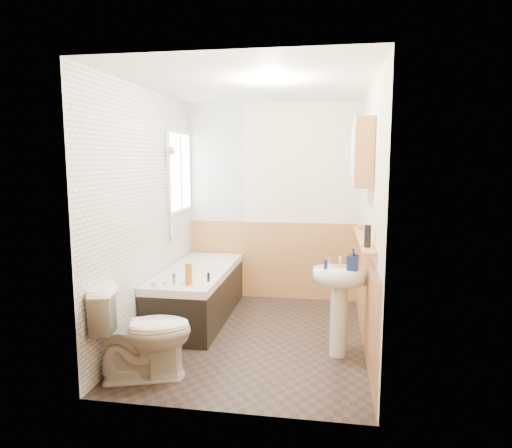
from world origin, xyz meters
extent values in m
plane|color=black|center=(0.00, 0.00, 0.00)|extent=(2.80, 2.80, 0.00)
plane|color=white|center=(0.00, 0.00, 2.50)|extent=(2.80, 2.80, 0.00)
cube|color=#F4E8CA|center=(0.00, 1.41, 1.25)|extent=(2.20, 0.02, 2.50)
cube|color=#F4E8CA|center=(0.00, -1.41, 1.25)|extent=(2.20, 0.02, 2.50)
cube|color=#F4E8CA|center=(-1.11, 0.00, 1.25)|extent=(0.02, 2.80, 2.50)
cube|color=#F4E8CA|center=(1.11, 0.00, 1.25)|extent=(0.02, 2.80, 2.50)
cube|color=tan|center=(1.09, 0.00, 0.50)|extent=(0.01, 2.80, 1.00)
cube|color=tan|center=(0.00, -1.39, 0.50)|extent=(2.20, 0.01, 1.00)
cube|color=tan|center=(0.00, 1.39, 0.50)|extent=(2.20, 0.01, 1.00)
cube|color=white|center=(-1.09, 0.00, 1.25)|extent=(0.01, 2.80, 2.50)
cube|color=white|center=(-0.73, 1.39, 1.75)|extent=(0.75, 0.01, 1.50)
cube|color=white|center=(-1.07, 0.95, 1.65)|extent=(0.03, 0.79, 0.99)
cube|color=white|center=(-1.05, 0.95, 1.65)|extent=(0.01, 0.70, 0.90)
cube|color=white|center=(-1.05, 0.95, 1.65)|extent=(0.01, 0.04, 0.90)
cube|color=black|center=(-0.73, 0.48, 0.25)|extent=(0.70, 1.75, 0.50)
cube|color=white|center=(-0.73, 0.48, 0.54)|extent=(0.70, 1.75, 0.08)
cube|color=white|center=(-0.73, 0.48, 0.53)|extent=(0.56, 1.61, 0.04)
cylinder|color=silver|center=(-0.73, -0.29, 0.65)|extent=(0.04, 0.04, 0.14)
sphere|color=silver|center=(-0.82, -0.29, 0.62)|extent=(0.06, 0.06, 0.06)
sphere|color=silver|center=(-0.64, -0.29, 0.62)|extent=(0.06, 0.06, 0.06)
cylinder|color=silver|center=(-1.05, 0.49, 1.48)|extent=(0.02, 0.02, 1.24)
cylinder|color=silver|center=(-1.05, 0.49, 0.92)|extent=(0.05, 0.05, 0.02)
cylinder|color=silver|center=(-1.05, 0.49, 2.05)|extent=(0.05, 0.05, 0.02)
cylinder|color=silver|center=(-1.00, 0.49, 1.90)|extent=(0.07, 0.08, 0.09)
imported|color=white|center=(-0.76, -0.99, 0.39)|extent=(0.90, 0.69, 0.79)
cylinder|color=white|center=(0.84, -0.29, 0.33)|extent=(0.16, 0.16, 0.67)
ellipsoid|color=white|center=(0.84, -0.29, 0.76)|extent=(0.48, 0.39, 0.13)
cylinder|color=silver|center=(0.75, -0.19, 0.86)|extent=(0.03, 0.03, 0.08)
cylinder|color=silver|center=(0.93, -0.19, 0.86)|extent=(0.03, 0.03, 0.08)
cylinder|color=silver|center=(0.84, -0.21, 0.89)|extent=(0.02, 0.11, 0.09)
cube|color=tan|center=(1.04, -0.27, 1.09)|extent=(0.10, 1.35, 0.03)
cube|color=tan|center=(1.02, -0.13, 1.86)|extent=(0.16, 0.66, 0.60)
cube|color=silver|center=(0.93, -0.29, 1.86)|extent=(0.01, 0.26, 0.45)
cube|color=silver|center=(0.93, 0.03, 1.86)|extent=(0.01, 0.26, 0.45)
cylinder|color=black|center=(1.04, -0.69, 1.20)|extent=(0.06, 0.06, 0.18)
cone|color=silver|center=(1.04, -0.51, 1.23)|extent=(0.05, 0.05, 0.25)
cylinder|color=orange|center=(1.04, 0.25, 1.13)|extent=(0.08, 0.08, 0.04)
imported|color=navy|center=(0.95, -0.33, 0.87)|extent=(0.14, 0.22, 0.09)
cylinder|color=navy|center=(0.71, -0.33, 0.87)|extent=(0.04, 0.04, 0.09)
cube|color=orange|center=(-0.61, -0.19, 0.69)|extent=(0.07, 0.05, 0.22)
cylinder|color=silver|center=(-0.92, -0.28, 0.60)|extent=(0.08, 0.08, 0.05)
cylinder|color=black|center=(-0.46, -0.03, 0.62)|extent=(0.04, 0.04, 0.09)
camera|label=1|loc=(0.74, -4.37, 1.80)|focal=32.00mm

